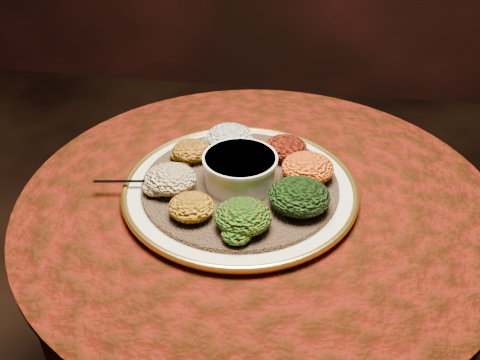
# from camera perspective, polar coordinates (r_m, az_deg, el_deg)

# --- Properties ---
(table) EXTENTS (0.96, 0.96, 0.73)m
(table) POSITION_cam_1_polar(r_m,az_deg,el_deg) (1.19, 1.85, -8.61)
(table) COLOR black
(table) RESTS_ON ground
(platter) EXTENTS (0.55, 0.55, 0.02)m
(platter) POSITION_cam_1_polar(r_m,az_deg,el_deg) (1.07, 0.00, -0.98)
(platter) COLOR silver
(platter) RESTS_ON table
(injera) EXTENTS (0.41, 0.41, 0.01)m
(injera) POSITION_cam_1_polar(r_m,az_deg,el_deg) (1.06, 0.00, -0.51)
(injera) COLOR brown
(injera) RESTS_ON platter
(stew_bowl) EXTENTS (0.15, 0.15, 0.06)m
(stew_bowl) POSITION_cam_1_polar(r_m,az_deg,el_deg) (1.04, 0.00, 1.28)
(stew_bowl) COLOR silver
(stew_bowl) RESTS_ON injera
(spoon) EXTENTS (0.14, 0.04, 0.01)m
(spoon) POSITION_cam_1_polar(r_m,az_deg,el_deg) (1.07, -9.49, -0.14)
(spoon) COLOR silver
(spoon) RESTS_ON injera
(portion_ayib) EXTENTS (0.10, 0.10, 0.05)m
(portion_ayib) POSITION_cam_1_polar(r_m,az_deg,el_deg) (1.16, -1.08, 4.56)
(portion_ayib) COLOR white
(portion_ayib) RESTS_ON injera
(portion_kitfo) EXTENTS (0.09, 0.09, 0.04)m
(portion_kitfo) POSITION_cam_1_polar(r_m,az_deg,el_deg) (1.13, 4.86, 3.46)
(portion_kitfo) COLOR black
(portion_kitfo) RESTS_ON injera
(portion_tikil) EXTENTS (0.10, 0.10, 0.05)m
(portion_tikil) POSITION_cam_1_polar(r_m,az_deg,el_deg) (1.06, 7.24, 1.30)
(portion_tikil) COLOR #A36D0D
(portion_tikil) RESTS_ON injera
(portion_gomen) EXTENTS (0.11, 0.11, 0.05)m
(portion_gomen) POSITION_cam_1_polar(r_m,az_deg,el_deg) (0.98, 6.34, -1.75)
(portion_gomen) COLOR black
(portion_gomen) RESTS_ON injera
(portion_mixveg) EXTENTS (0.10, 0.10, 0.05)m
(portion_mixveg) POSITION_cam_1_polar(r_m,az_deg,el_deg) (0.94, 0.33, -3.91)
(portion_mixveg) COLOR #AD300B
(portion_mixveg) RESTS_ON injera
(portion_kik) EXTENTS (0.08, 0.08, 0.04)m
(portion_kik) POSITION_cam_1_polar(r_m,az_deg,el_deg) (0.97, -5.19, -2.88)
(portion_kik) COLOR #9F700E
(portion_kik) RESTS_ON injera
(portion_timatim) EXTENTS (0.10, 0.09, 0.05)m
(portion_timatim) POSITION_cam_1_polar(r_m,az_deg,el_deg) (1.04, -7.40, 0.11)
(portion_timatim) COLOR maroon
(portion_timatim) RESTS_ON injera
(portion_shiro) EXTENTS (0.08, 0.08, 0.04)m
(portion_shiro) POSITION_cam_1_polar(r_m,az_deg,el_deg) (1.12, -5.18, 3.16)
(portion_shiro) COLOR #A45D13
(portion_shiro) RESTS_ON injera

